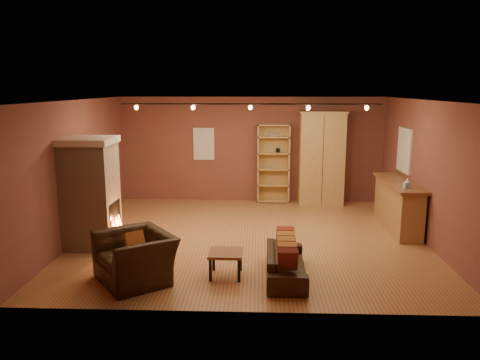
{
  "coord_description": "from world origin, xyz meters",
  "views": [
    {
      "loc": [
        0.16,
        -9.22,
        3.05
      ],
      "look_at": [
        -0.21,
        0.2,
        1.17
      ],
      "focal_mm": 35.0,
      "sensor_mm": 36.0,
      "label": 1
    }
  ],
  "objects_px": {
    "bookcase": "(273,163)",
    "armchair": "(135,249)",
    "bar_counter": "(398,205)",
    "coffee_table": "(226,255)",
    "fireplace": "(91,193)",
    "armoire": "(321,158)",
    "loveseat": "(286,258)"
  },
  "relations": [
    {
      "from": "bar_counter",
      "to": "coffee_table",
      "type": "xyz_separation_m",
      "value": [
        -3.55,
        -2.73,
        -0.18
      ]
    },
    {
      "from": "coffee_table",
      "to": "armchair",
      "type": "bearing_deg",
      "value": -170.14
    },
    {
      "from": "armoire",
      "to": "bar_counter",
      "type": "relative_size",
      "value": 1.11
    },
    {
      "from": "bar_counter",
      "to": "armchair",
      "type": "xyz_separation_m",
      "value": [
        -4.98,
        -2.98,
        -0.02
      ]
    },
    {
      "from": "armchair",
      "to": "coffee_table",
      "type": "bearing_deg",
      "value": 62.9
    },
    {
      "from": "fireplace",
      "to": "armoire",
      "type": "height_order",
      "value": "armoire"
    },
    {
      "from": "fireplace",
      "to": "bar_counter",
      "type": "distance_m",
      "value": 6.4
    },
    {
      "from": "bookcase",
      "to": "armchair",
      "type": "bearing_deg",
      "value": -113.58
    },
    {
      "from": "loveseat",
      "to": "armoire",
      "type": "bearing_deg",
      "value": -12.4
    },
    {
      "from": "armchair",
      "to": "coffee_table",
      "type": "height_order",
      "value": "armchair"
    },
    {
      "from": "armoire",
      "to": "bar_counter",
      "type": "bearing_deg",
      "value": -57.87
    },
    {
      "from": "armchair",
      "to": "bar_counter",
      "type": "bearing_deg",
      "value": 83.91
    },
    {
      "from": "bookcase",
      "to": "fireplace",
      "type": "bearing_deg",
      "value": -134.01
    },
    {
      "from": "fireplace",
      "to": "bookcase",
      "type": "bearing_deg",
      "value": 45.99
    },
    {
      "from": "bookcase",
      "to": "bar_counter",
      "type": "relative_size",
      "value": 0.95
    },
    {
      "from": "bookcase",
      "to": "loveseat",
      "type": "bearing_deg",
      "value": -89.39
    },
    {
      "from": "bar_counter",
      "to": "armchair",
      "type": "bearing_deg",
      "value": -149.13
    },
    {
      "from": "loveseat",
      "to": "armchair",
      "type": "height_order",
      "value": "armchair"
    },
    {
      "from": "loveseat",
      "to": "coffee_table",
      "type": "xyz_separation_m",
      "value": [
        -0.98,
        0.02,
        0.02
      ]
    },
    {
      "from": "armoire",
      "to": "bookcase",
      "type": "bearing_deg",
      "value": 170.85
    },
    {
      "from": "armoire",
      "to": "armchair",
      "type": "distance_m",
      "value": 6.35
    },
    {
      "from": "bookcase",
      "to": "bar_counter",
      "type": "height_order",
      "value": "bookcase"
    },
    {
      "from": "fireplace",
      "to": "armchair",
      "type": "bearing_deg",
      "value": -52.49
    },
    {
      "from": "fireplace",
      "to": "loveseat",
      "type": "xyz_separation_m",
      "value": [
        3.67,
        -1.41,
        -0.72
      ]
    },
    {
      "from": "fireplace",
      "to": "coffee_table",
      "type": "height_order",
      "value": "fireplace"
    },
    {
      "from": "bookcase",
      "to": "armchair",
      "type": "height_order",
      "value": "bookcase"
    },
    {
      "from": "armchair",
      "to": "loveseat",
      "type": "bearing_deg",
      "value": 58.47
    },
    {
      "from": "fireplace",
      "to": "coffee_table",
      "type": "distance_m",
      "value": 3.11
    },
    {
      "from": "fireplace",
      "to": "armchair",
      "type": "distance_m",
      "value": 2.14
    },
    {
      "from": "fireplace",
      "to": "bookcase",
      "type": "distance_m",
      "value": 5.2
    },
    {
      "from": "bookcase",
      "to": "bar_counter",
      "type": "bearing_deg",
      "value": -42.45
    },
    {
      "from": "armchair",
      "to": "fireplace",
      "type": "bearing_deg",
      "value": -179.45
    }
  ]
}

